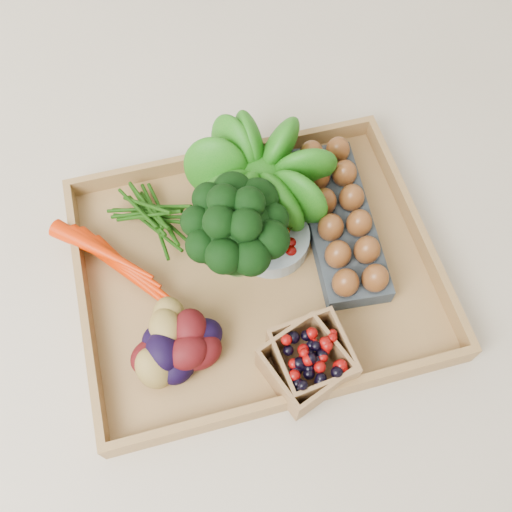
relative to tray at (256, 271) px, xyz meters
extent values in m
plane|color=beige|center=(0.00, 0.00, -0.01)|extent=(4.00, 4.00, 0.00)
cube|color=#A37944|center=(0.00, 0.00, 0.00)|extent=(0.55, 0.45, 0.01)
sphere|color=#0E5A0E|center=(0.04, 0.13, 0.09)|extent=(0.16, 0.16, 0.16)
cylinder|color=#8C9EA5|center=(0.03, 0.04, 0.02)|extent=(0.12, 0.12, 0.03)
cube|color=#343C42|center=(0.15, 0.04, 0.02)|extent=(0.13, 0.30, 0.03)
cube|color=black|center=(0.02, -0.18, 0.04)|extent=(0.13, 0.13, 0.07)
cube|color=#740605|center=(0.04, -0.17, 0.04)|extent=(0.11, 0.11, 0.07)
camera|label=1|loc=(-0.10, -0.39, 0.83)|focal=40.00mm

